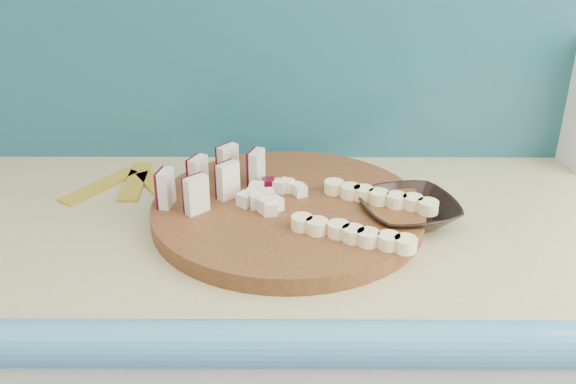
# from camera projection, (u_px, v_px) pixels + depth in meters

# --- Properties ---
(backsplash) EXTENTS (2.20, 0.02, 0.50)m
(backsplash) POSITION_uv_depth(u_px,v_px,m) (256.00, 31.00, 1.19)
(backsplash) COLOR teal
(backsplash) RESTS_ON kitchen_counter
(cutting_board) EXTENTS (0.59, 0.59, 0.03)m
(cutting_board) POSITION_uv_depth(u_px,v_px,m) (288.00, 211.00, 1.05)
(cutting_board) COLOR #42240E
(cutting_board) RESTS_ON kitchen_counter
(apple_wedges) EXTENTS (0.18, 0.17, 0.06)m
(apple_wedges) POSITION_uv_depth(u_px,v_px,m) (212.00, 177.00, 1.06)
(apple_wedges) COLOR beige
(apple_wedges) RESTS_ON cutting_board
(apple_chunks) EXTENTS (0.08, 0.07, 0.02)m
(apple_chunks) POSITION_uv_depth(u_px,v_px,m) (273.00, 194.00, 1.05)
(apple_chunks) COLOR #F8F2C6
(apple_chunks) RESTS_ON cutting_board
(banana_slices) EXTENTS (0.23, 0.22, 0.02)m
(banana_slices) POSITION_uv_depth(u_px,v_px,m) (368.00, 214.00, 0.99)
(banana_slices) COLOR #FBEA99
(banana_slices) RESTS_ON cutting_board
(brown_bowl) EXTENTS (0.19, 0.19, 0.04)m
(brown_bowl) POSITION_uv_depth(u_px,v_px,m) (408.00, 211.00, 1.04)
(brown_bowl) COLOR black
(brown_bowl) RESTS_ON kitchen_counter
(banana_peel) EXTENTS (0.23, 0.19, 0.01)m
(banana_peel) POSITION_uv_depth(u_px,v_px,m) (132.00, 185.00, 1.16)
(banana_peel) COLOR gold
(banana_peel) RESTS_ON kitchen_counter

